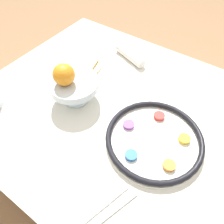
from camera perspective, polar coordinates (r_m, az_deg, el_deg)
The scene contains 9 objects.
ground_plane at distance 1.52m, azimuth 0.47°, elevation -17.35°, with size 8.00×8.00×0.00m, color #99704C.
dining_table at distance 1.19m, azimuth 0.59°, elevation -10.46°, with size 1.13×0.96×0.75m.
seder_plate at distance 0.78m, azimuth 10.97°, elevation -6.98°, with size 0.34×0.34×0.03m.
fruit_stand at distance 0.86m, azimuth -9.93°, elevation 6.89°, with size 0.19×0.19×0.10m.
orange_fruit at distance 0.81m, azimuth -12.47°, elevation 9.51°, with size 0.08×0.08×0.08m.
bread_plate at distance 1.06m, azimuth -7.20°, elevation 12.02°, with size 0.16×0.16×0.02m.
napkin_roll at distance 1.09m, azimuth 4.75°, elevation 14.50°, with size 0.18×0.10×0.04m.
fork_left at distance 0.68m, azimuth -0.53°, elevation -24.64°, with size 0.08×0.18×0.01m.
fork_right at distance 0.68m, azimuth -2.76°, elevation -23.22°, with size 0.07×0.19×0.01m.
Camera 1 is at (-0.32, 0.48, 1.41)m, focal length 35.00 mm.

